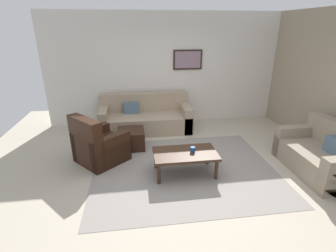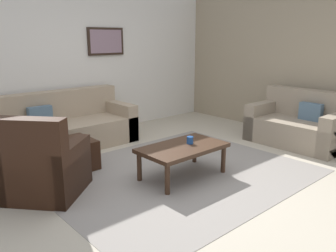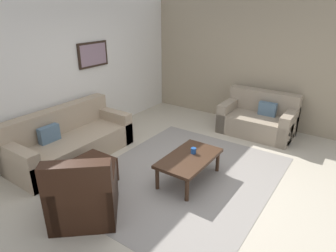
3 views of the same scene
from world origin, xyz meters
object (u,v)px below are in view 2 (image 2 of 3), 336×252
object	(u,v)px
coffee_table	(183,150)
framed_artwork	(106,41)
couch_main	(63,129)
armchair_leather	(41,170)
cup	(190,140)
couch_loveseat	(300,126)
ottoman	(72,155)

from	to	relation	value
coffee_table	framed_artwork	size ratio (longest dim) A/B	1.50
couch_main	armchair_leather	world-z (taller)	armchair_leather
couch_main	coffee_table	xyz separation A→B (m)	(0.57, -2.20, 0.06)
armchair_leather	cup	distance (m)	1.81
cup	couch_main	bearing A→B (deg)	107.79
couch_loveseat	ottoman	size ratio (longest dim) A/B	2.66
couch_loveseat	coffee_table	bearing A→B (deg)	173.80
couch_main	cup	bearing A→B (deg)	-72.21
cup	framed_artwork	size ratio (longest dim) A/B	0.13
cup	framed_artwork	bearing A→B (deg)	80.41
couch_loveseat	framed_artwork	xyz separation A→B (m)	(-1.88, 2.89, 1.35)
couch_loveseat	coffee_table	world-z (taller)	couch_loveseat
couch_main	ottoman	world-z (taller)	couch_main
couch_main	coffee_table	distance (m)	2.27
couch_loveseat	armchair_leather	distance (m)	4.11
armchair_leather	cup	world-z (taller)	armchair_leather
armchair_leather	framed_artwork	xyz separation A→B (m)	(2.13, 2.00, 1.35)
couch_main	coffee_table	size ratio (longest dim) A/B	1.99
armchair_leather	framed_artwork	world-z (taller)	framed_artwork
couch_main	coffee_table	world-z (taller)	couch_main
ottoman	couch_main	bearing A→B (deg)	70.68
ottoman	coffee_table	bearing A→B (deg)	-51.63
armchair_leather	ottoman	world-z (taller)	armchair_leather
ottoman	coffee_table	xyz separation A→B (m)	(0.93, -1.18, 0.16)
ottoman	coffee_table	distance (m)	1.51
ottoman	cup	world-z (taller)	cup
ottoman	cup	bearing A→B (deg)	-47.77
framed_artwork	cup	bearing A→B (deg)	-99.59
couch_main	couch_loveseat	size ratio (longest dim) A/B	1.48
coffee_table	framed_artwork	xyz separation A→B (m)	(0.58, 2.63, 1.29)
couch_loveseat	framed_artwork	bearing A→B (deg)	123.03
armchair_leather	coffee_table	distance (m)	1.68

